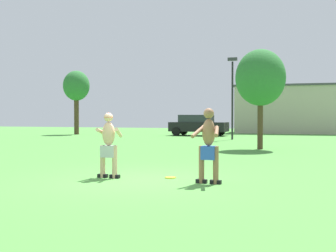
% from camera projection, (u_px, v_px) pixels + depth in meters
% --- Properties ---
extents(ground_plane, '(80.00, 80.00, 0.00)m').
position_uv_depth(ground_plane, '(137.00, 180.00, 10.60)').
color(ground_plane, '#4C8E3D').
extents(player_with_cap, '(0.64, 0.59, 1.65)m').
position_uv_depth(player_with_cap, '(109.00, 142.00, 10.98)').
color(player_with_cap, black).
rests_on(player_with_cap, ground_plane).
extents(player_in_blue, '(0.65, 0.62, 1.74)m').
position_uv_depth(player_in_blue, '(209.00, 144.00, 10.07)').
color(player_in_blue, black).
rests_on(player_in_blue, ground_plane).
extents(frisbee, '(0.28, 0.28, 0.03)m').
position_uv_depth(frisbee, '(170.00, 178.00, 10.97)').
color(frisbee, yellow).
rests_on(frisbee, ground_plane).
extents(car_black_mid_lot, '(4.40, 2.23, 1.58)m').
position_uv_depth(car_black_mid_lot, '(198.00, 125.00, 33.24)').
color(car_black_mid_lot, black).
rests_on(car_black_mid_lot, ground_plane).
extents(lamp_post, '(0.60, 0.24, 5.22)m').
position_uv_depth(lamp_post, '(232.00, 89.00, 27.91)').
color(lamp_post, black).
rests_on(lamp_post, ground_plane).
extents(outbuilding_behind_lot, '(10.20, 5.52, 4.12)m').
position_uv_depth(outbuilding_behind_lot, '(295.00, 109.00, 38.14)').
color(outbuilding_behind_lot, '#B2A893').
rests_on(outbuilding_behind_lot, ground_plane).
extents(tree_right_field, '(2.12, 2.12, 5.13)m').
position_uv_depth(tree_right_field, '(76.00, 87.00, 35.25)').
color(tree_right_field, '#4C3823').
rests_on(tree_right_field, ground_plane).
extents(tree_behind_players, '(2.28, 2.28, 4.59)m').
position_uv_depth(tree_behind_players, '(260.00, 78.00, 20.09)').
color(tree_behind_players, '#4C3823').
rests_on(tree_behind_players, ground_plane).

